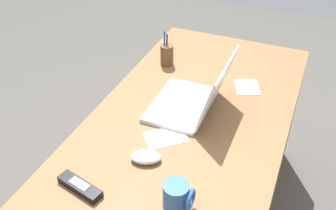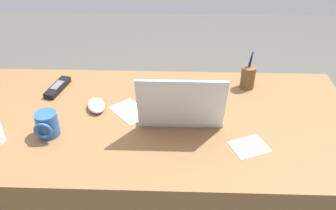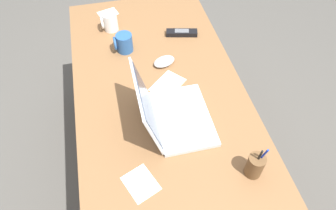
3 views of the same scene
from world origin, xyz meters
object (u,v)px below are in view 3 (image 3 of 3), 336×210
object	(u,v)px
computer_mouse	(164,61)
pen_holder	(255,165)
laptop	(171,114)
coffee_mug_white	(124,43)
cordless_phone	(182,33)
coffee_mug_tall	(110,22)

from	to	relation	value
computer_mouse	pen_holder	xyz separation A→B (m)	(-0.62, -0.18, 0.03)
laptop	coffee_mug_white	size ratio (longest dim) A/B	3.50
cordless_phone	coffee_mug_white	bearing A→B (deg)	100.06
coffee_mug_tall	cordless_phone	bearing A→B (deg)	-109.90
laptop	coffee_mug_tall	world-z (taller)	laptop
coffee_mug_white	laptop	bearing A→B (deg)	-165.62
cordless_phone	computer_mouse	bearing A→B (deg)	144.98
computer_mouse	coffee_mug_white	distance (m)	0.22
coffee_mug_white	cordless_phone	world-z (taller)	coffee_mug_white
computer_mouse	pen_holder	distance (m)	0.65
coffee_mug_white	coffee_mug_tall	bearing A→B (deg)	14.64
cordless_phone	pen_holder	world-z (taller)	pen_holder
computer_mouse	coffee_mug_white	size ratio (longest dim) A/B	1.15
laptop	coffee_mug_tall	size ratio (longest dim) A/B	3.38
computer_mouse	pen_holder	world-z (taller)	pen_holder
cordless_phone	coffee_mug_tall	bearing A→B (deg)	70.10
computer_mouse	cordless_phone	xyz separation A→B (m)	(0.19, -0.14, -0.00)
coffee_mug_white	cordless_phone	xyz separation A→B (m)	(0.05, -0.30, -0.03)
laptop	computer_mouse	size ratio (longest dim) A/B	3.04
cordless_phone	laptop	bearing A→B (deg)	160.92
coffee_mug_white	cordless_phone	distance (m)	0.31
laptop	coffee_mug_tall	xyz separation A→B (m)	(0.66, 0.17, -0.00)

